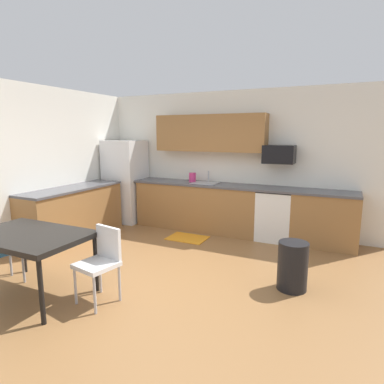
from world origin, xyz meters
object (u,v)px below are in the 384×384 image
(kettle, at_px, (192,178))
(trash_bin, at_px, (293,266))
(refrigerator, at_px, (126,181))
(chair_near_table, at_px, (101,258))
(microwave, at_px, (279,154))
(dining_table, at_px, (28,238))
(oven_range, at_px, (275,215))

(kettle, bearing_deg, trash_bin, -40.22)
(refrigerator, distance_m, chair_near_table, 3.55)
(microwave, distance_m, dining_table, 4.14)
(microwave, height_order, dining_table, microwave)
(oven_range, distance_m, chair_near_table, 3.34)
(trash_bin, bearing_deg, oven_range, 107.48)
(microwave, xyz_separation_m, chair_near_table, (-1.33, -3.17, -1.02))
(oven_range, relative_size, trash_bin, 1.52)
(refrigerator, height_order, microwave, refrigerator)
(microwave, bearing_deg, oven_range, -90.00)
(chair_near_table, xyz_separation_m, trash_bin, (1.92, 1.21, -0.20))
(refrigerator, distance_m, microwave, 3.29)
(dining_table, bearing_deg, kettle, 81.27)
(oven_range, relative_size, chair_near_table, 1.07)
(kettle, bearing_deg, chair_near_table, -83.79)
(chair_near_table, bearing_deg, refrigerator, 122.30)
(kettle, bearing_deg, microwave, 1.71)
(trash_bin, distance_m, kettle, 3.04)
(microwave, bearing_deg, kettle, -178.29)
(refrigerator, relative_size, microwave, 3.24)
(oven_range, distance_m, kettle, 1.77)
(dining_table, height_order, trash_bin, dining_table)
(refrigerator, bearing_deg, microwave, 3.20)
(refrigerator, height_order, dining_table, refrigerator)
(oven_range, xyz_separation_m, dining_table, (-2.19, -3.32, 0.24))
(chair_near_table, height_order, kettle, kettle)
(chair_near_table, xyz_separation_m, kettle, (-0.34, 3.12, 0.52))
(dining_table, relative_size, trash_bin, 2.33)
(refrigerator, distance_m, trash_bin, 4.24)
(microwave, bearing_deg, refrigerator, -176.80)
(trash_bin, bearing_deg, kettle, 139.78)
(dining_table, relative_size, kettle, 7.00)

